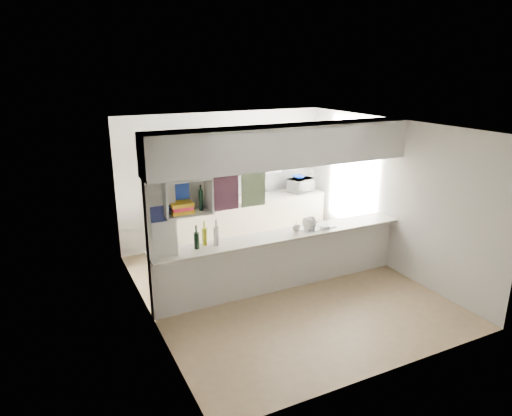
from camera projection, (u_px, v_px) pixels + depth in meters
floor at (282, 287)px, 7.36m from camera, size 4.80×4.80×0.00m
ceiling at (285, 125)px, 6.59m from camera, size 4.80×4.80×0.00m
wall_back at (224, 178)px, 9.04m from camera, size 4.20×0.00×4.20m
wall_left at (146, 232)px, 6.09m from camera, size 0.00×4.80×4.80m
wall_right at (389, 195)px, 7.86m from camera, size 0.00×4.80×4.80m
servery_partition at (273, 189)px, 6.80m from camera, size 4.20×0.50×2.60m
cubby_shelf at (185, 198)px, 6.14m from camera, size 0.65×0.35×0.50m
kitchen_run at (237, 203)px, 9.02m from camera, size 3.60×0.63×2.24m
microwave at (301, 185)px, 9.47m from camera, size 0.59×0.48×0.28m
bowl at (299, 177)px, 9.42m from camera, size 0.25×0.25×0.06m
dish_rack at (311, 224)px, 7.29m from camera, size 0.44×0.35×0.22m
cup at (296, 229)px, 7.15m from camera, size 0.14×0.14×0.10m
wine_bottles at (206, 237)px, 6.57m from camera, size 0.38×0.16×0.39m
plastic_tubs at (317, 227)px, 7.30m from camera, size 0.49×0.22×0.07m
utensil_jar at (196, 201)px, 8.63m from camera, size 0.09×0.09×0.13m
knife_block at (229, 195)px, 8.94m from camera, size 0.10×0.08×0.18m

